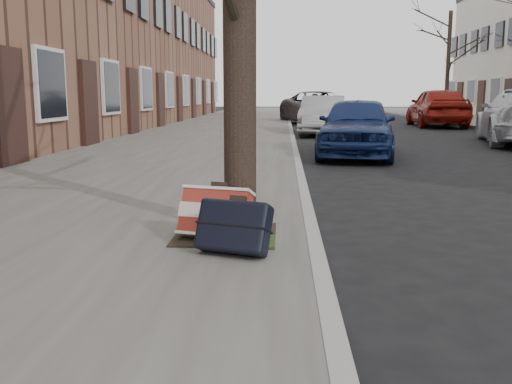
{
  "coord_description": "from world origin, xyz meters",
  "views": [
    {
      "loc": [
        -1.51,
        -3.52,
        1.31
      ],
      "look_at": [
        -1.72,
        0.8,
        0.57
      ],
      "focal_mm": 40.0,
      "sensor_mm": 36.0,
      "label": 1
    }
  ],
  "objects_px": {
    "suitcase_navy": "(234,226)",
    "car_near_front": "(357,126)",
    "car_near_mid": "(323,115)",
    "suitcase_red": "(215,214)"
  },
  "relations": [
    {
      "from": "suitcase_navy",
      "to": "car_near_mid",
      "type": "distance_m",
      "value": 14.81
    },
    {
      "from": "suitcase_red",
      "to": "car_near_mid",
      "type": "xyz_separation_m",
      "value": [
        1.84,
        14.29,
        0.3
      ]
    },
    {
      "from": "car_near_front",
      "to": "car_near_mid",
      "type": "height_order",
      "value": "car_near_front"
    },
    {
      "from": "suitcase_red",
      "to": "car_near_front",
      "type": "xyz_separation_m",
      "value": [
        2.11,
        7.62,
        0.3
      ]
    },
    {
      "from": "suitcase_navy",
      "to": "car_near_front",
      "type": "xyz_separation_m",
      "value": [
        1.92,
        8.04,
        0.31
      ]
    },
    {
      "from": "car_near_mid",
      "to": "car_near_front",
      "type": "bearing_deg",
      "value": -81.13
    },
    {
      "from": "suitcase_red",
      "to": "suitcase_navy",
      "type": "relative_size",
      "value": 1.03
    },
    {
      "from": "suitcase_navy",
      "to": "suitcase_red",
      "type": "bearing_deg",
      "value": 133.89
    },
    {
      "from": "suitcase_navy",
      "to": "car_near_front",
      "type": "height_order",
      "value": "car_near_front"
    },
    {
      "from": "suitcase_red",
      "to": "car_near_mid",
      "type": "height_order",
      "value": "car_near_mid"
    }
  ]
}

